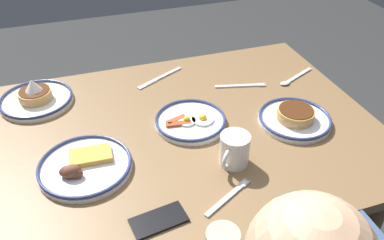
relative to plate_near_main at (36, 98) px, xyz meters
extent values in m
cube|color=brown|center=(-0.43, 0.32, -0.04)|extent=(1.38, 0.97, 0.03)
cylinder|color=brown|center=(-1.01, -0.05, -0.41)|extent=(0.08, 0.08, 0.71)
cylinder|color=brown|center=(0.15, -0.05, -0.41)|extent=(0.08, 0.08, 0.71)
cylinder|color=white|center=(0.00, 0.00, -0.01)|extent=(0.26, 0.26, 0.01)
torus|color=navy|center=(0.00, 0.00, 0.00)|extent=(0.26, 0.26, 0.01)
cylinder|color=tan|center=(0.00, 0.00, 0.00)|extent=(0.12, 0.12, 0.01)
cylinder|color=tan|center=(0.00, 0.00, 0.01)|extent=(0.12, 0.12, 0.01)
cylinder|color=gold|center=(0.00, 0.00, 0.02)|extent=(0.12, 0.12, 0.01)
cylinder|color=#4C2814|center=(0.00, 0.00, 0.03)|extent=(0.11, 0.11, 0.00)
cone|color=white|center=(0.00, 0.00, 0.05)|extent=(0.06, 0.06, 0.04)
cylinder|color=white|center=(-0.84, 0.41, -0.01)|extent=(0.25, 0.25, 0.01)
torus|color=navy|center=(-0.84, 0.41, 0.00)|extent=(0.25, 0.25, 0.01)
cylinder|color=tan|center=(-0.84, 0.41, 0.00)|extent=(0.13, 0.13, 0.01)
cylinder|color=tan|center=(-0.84, 0.41, 0.01)|extent=(0.13, 0.13, 0.01)
cylinder|color=gold|center=(-0.84, 0.41, 0.02)|extent=(0.13, 0.13, 0.01)
cylinder|color=#4C2814|center=(-0.84, 0.41, 0.03)|extent=(0.12, 0.12, 0.00)
cylinder|color=white|center=(-0.13, 0.42, -0.01)|extent=(0.28, 0.28, 0.01)
torus|color=navy|center=(-0.13, 0.42, 0.00)|extent=(0.28, 0.28, 0.01)
cube|color=gold|center=(-0.15, 0.39, 0.00)|extent=(0.13, 0.08, 0.02)
ellipsoid|color=brown|center=(-0.09, 0.45, 0.01)|extent=(0.04, 0.03, 0.03)
ellipsoid|color=brown|center=(-0.09, 0.45, 0.01)|extent=(0.05, 0.04, 0.04)
ellipsoid|color=brown|center=(-0.11, 0.46, 0.01)|extent=(0.04, 0.03, 0.03)
ellipsoid|color=brown|center=(-0.08, 0.45, 0.01)|extent=(0.04, 0.03, 0.03)
cylinder|color=white|center=(-0.50, 0.30, -0.01)|extent=(0.24, 0.24, 0.01)
torus|color=navy|center=(-0.50, 0.30, 0.00)|extent=(0.24, 0.24, 0.01)
cylinder|color=white|center=(-0.54, 0.32, 0.00)|extent=(0.07, 0.07, 0.01)
sphere|color=yellow|center=(-0.54, 0.32, 0.00)|extent=(0.03, 0.03, 0.03)
cylinder|color=white|center=(-0.48, 0.31, 0.00)|extent=(0.06, 0.06, 0.01)
sphere|color=yellow|center=(-0.48, 0.31, 0.00)|extent=(0.02, 0.02, 0.02)
cube|color=#A94422|center=(-0.45, 0.29, 0.00)|extent=(0.07, 0.04, 0.01)
cube|color=#A7401D|center=(-0.45, 0.32, 0.00)|extent=(0.09, 0.03, 0.01)
cylinder|color=white|center=(-0.56, 0.53, 0.03)|extent=(0.09, 0.09, 0.10)
torus|color=white|center=(-0.53, 0.56, 0.03)|extent=(0.06, 0.05, 0.07)
cylinder|color=brown|center=(-0.56, 0.53, 0.06)|extent=(0.08, 0.08, 0.01)
cube|color=black|center=(-0.29, 0.68, -0.02)|extent=(0.15, 0.09, 0.01)
cube|color=silver|center=(-0.48, 0.66, -0.02)|extent=(0.16, 0.10, 0.01)
cube|color=silver|center=(-0.56, 0.63, -0.02)|extent=(0.03, 0.02, 0.00)
cube|color=silver|center=(-0.56, 0.63, -0.02)|extent=(0.03, 0.02, 0.00)
cube|color=silver|center=(-0.55, 0.62, -0.02)|extent=(0.03, 0.02, 0.00)
cube|color=silver|center=(-0.55, 0.62, -0.02)|extent=(0.03, 0.02, 0.00)
cube|color=silver|center=(-0.76, 0.13, -0.02)|extent=(0.19, 0.06, 0.01)
cube|color=silver|center=(-0.84, 0.16, -0.02)|extent=(0.03, 0.01, 0.00)
cube|color=silver|center=(-0.84, 0.16, -0.02)|extent=(0.03, 0.01, 0.00)
cube|color=silver|center=(-0.84, 0.15, -0.02)|extent=(0.03, 0.01, 0.00)
cube|color=silver|center=(-0.84, 0.14, -0.02)|extent=(0.03, 0.01, 0.00)
cube|color=silver|center=(-0.49, -0.03, -0.02)|extent=(0.18, 0.10, 0.01)
cube|color=silver|center=(-0.41, 0.01, -0.02)|extent=(0.09, 0.06, 0.00)
cube|color=silver|center=(-1.01, 0.14, -0.02)|extent=(0.18, 0.09, 0.01)
ellipsoid|color=silver|center=(-0.93, 0.18, -0.01)|extent=(0.04, 0.03, 0.01)
camera|label=1|loc=(-0.16, 1.34, 0.79)|focal=37.21mm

